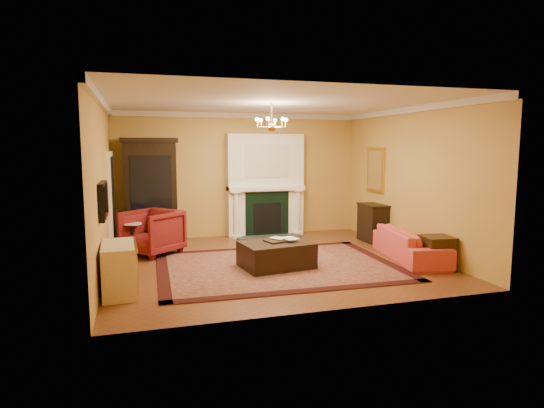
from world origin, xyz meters
name	(u,v)px	position (x,y,z in m)	size (l,w,h in m)	color
floor	(272,262)	(0.00, 0.00, -0.01)	(6.00, 5.50, 0.02)	brown
ceiling	(272,102)	(0.00, 0.00, 3.01)	(6.00, 5.50, 0.02)	silver
wall_back	(240,175)	(0.00, 2.76, 1.50)	(6.00, 0.02, 3.00)	gold
wall_front	(331,200)	(0.00, -2.76, 1.50)	(6.00, 0.02, 3.00)	gold
wall_left	(102,188)	(-3.01, 0.00, 1.50)	(0.02, 5.50, 3.00)	gold
wall_right	(411,180)	(3.01, 0.00, 1.50)	(0.02, 5.50, 3.00)	gold
fireplace	(265,187)	(0.60, 2.57, 1.19)	(1.90, 0.70, 2.50)	white
crown_molding	(258,110)	(0.00, 0.96, 2.94)	(6.00, 5.50, 0.12)	silver
doorway	(112,203)	(-2.95, 1.70, 1.05)	(0.08, 1.05, 2.10)	white
tv_panel	(104,200)	(-2.95, -0.60, 1.35)	(0.09, 0.95, 0.58)	black
gilt_mirror	(375,170)	(2.97, 1.40, 1.65)	(0.06, 0.76, 1.05)	gold
chandelier	(272,124)	(0.00, 0.00, 2.61)	(0.63, 0.55, 0.53)	#BD8334
oriental_rug	(277,266)	(0.00, -0.39, 0.01)	(4.31, 3.24, 0.02)	#480F17
china_cabinet	(151,193)	(-2.14, 2.49, 1.14)	(1.14, 0.52, 2.29)	black
wingback_armchair	(152,230)	(-2.18, 1.26, 0.50)	(0.98, 0.92, 1.01)	maroon
pedestal_table	(133,236)	(-2.55, 1.41, 0.37)	(0.36, 0.36, 0.64)	black
commode	(119,269)	(-2.73, -1.18, 0.38)	(0.48, 1.01, 0.75)	beige
coral_sofa	(410,239)	(2.64, -0.63, 0.40)	(2.05, 0.60, 0.80)	#E24B47
end_table	(437,253)	(2.72, -1.33, 0.28)	(0.49, 0.49, 0.56)	#39240F
console_table	(373,224)	(2.78, 1.12, 0.42)	(0.43, 0.76, 0.84)	black
leather_ottoman	(276,255)	(-0.05, -0.47, 0.24)	(1.23, 0.89, 0.46)	black
ottoman_tray	(278,241)	(0.00, -0.40, 0.49)	(0.43, 0.34, 0.03)	black
book_a	(275,233)	(-0.05, -0.39, 0.64)	(0.20, 0.03, 0.27)	gray
book_b	(285,231)	(0.12, -0.45, 0.66)	(0.23, 0.02, 0.32)	gray
topiary_left	(236,176)	(-0.14, 2.53, 1.48)	(0.17, 0.17, 0.46)	gray
topiary_right	(295,177)	(1.35, 2.53, 1.44)	(0.14, 0.14, 0.38)	gray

